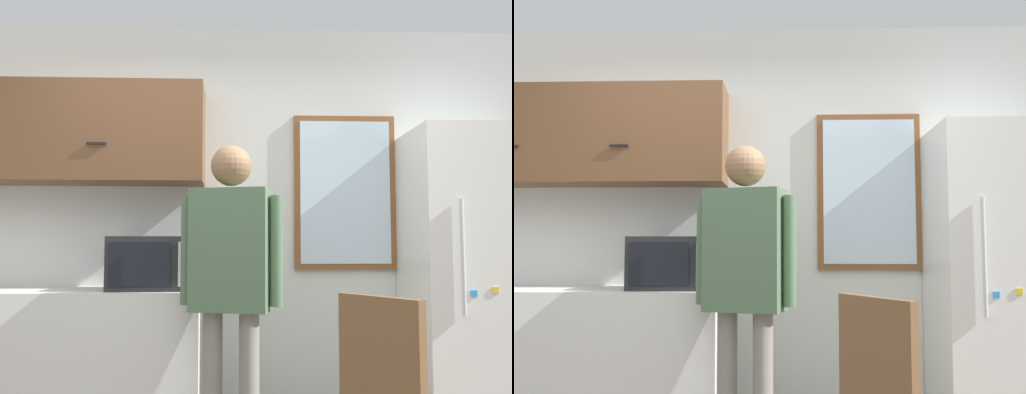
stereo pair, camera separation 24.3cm
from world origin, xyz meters
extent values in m
cube|color=silver|center=(0.00, 1.81, 1.35)|extent=(6.00, 0.06, 2.70)
cube|color=silver|center=(-1.18, 1.47, 0.45)|extent=(2.04, 0.63, 0.89)
cube|color=brown|center=(-1.18, 1.60, 1.90)|extent=(2.04, 0.36, 0.65)
cube|color=black|center=(-0.82, 1.40, 1.80)|extent=(0.12, 0.01, 0.01)
cube|color=#232326|center=(-0.47, 1.44, 1.06)|extent=(0.51, 0.42, 0.33)
cube|color=black|center=(-0.51, 1.23, 1.06)|extent=(0.36, 0.01, 0.25)
cube|color=#B2B2B2|center=(-0.25, 1.23, 1.06)|extent=(0.07, 0.01, 0.26)
cylinder|color=gray|center=(-0.08, 1.01, 0.40)|extent=(0.11, 0.11, 0.81)
cylinder|color=gray|center=(0.12, 0.96, 0.40)|extent=(0.11, 0.11, 0.81)
cube|color=#4C6B4C|center=(0.02, 0.99, 1.14)|extent=(0.47, 0.32, 0.67)
sphere|color=#8C6647|center=(0.02, 0.99, 1.61)|extent=(0.23, 0.23, 0.23)
cylinder|color=#4C6B4C|center=(-0.22, 1.05, 1.14)|extent=(0.07, 0.07, 0.60)
cylinder|color=#4C6B4C|center=(0.27, 0.92, 1.14)|extent=(0.07, 0.07, 0.60)
cube|color=white|center=(1.57, 1.43, 0.95)|extent=(0.81, 0.68, 1.90)
cylinder|color=silver|center=(1.35, 1.07, 1.10)|extent=(0.02, 0.02, 0.67)
cube|color=#338CDB|center=(1.41, 1.09, 0.89)|extent=(0.04, 0.01, 0.04)
cube|color=yellow|center=(1.54, 1.09, 0.91)|extent=(0.04, 0.01, 0.04)
cube|color=brown|center=(0.59, 0.03, 0.72)|extent=(0.25, 0.38, 0.50)
cube|color=brown|center=(0.81, 1.77, 1.54)|extent=(0.71, 0.04, 1.07)
cube|color=silver|center=(0.81, 1.75, 1.54)|extent=(0.63, 0.01, 0.99)
camera|label=1|loc=(0.03, -2.15, 1.16)|focal=40.00mm
camera|label=2|loc=(0.27, -2.15, 1.16)|focal=40.00mm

